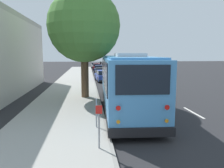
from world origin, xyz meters
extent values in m
plane|color=#28282B|center=(0.00, 0.00, 0.00)|extent=(160.00, 160.00, 0.00)
cube|color=#A3A099|center=(0.00, 3.96, 0.07)|extent=(80.00, 4.41, 0.15)
cube|color=gray|center=(0.00, 1.68, 0.07)|extent=(80.00, 0.14, 0.15)
cube|color=#4C93D1|center=(-0.99, 0.23, 1.68)|extent=(10.64, 2.98, 2.82)
cube|color=black|center=(-0.99, 0.23, 0.41)|extent=(10.70, 3.04, 0.28)
cube|color=black|center=(-0.99, 0.23, 2.30)|extent=(9.79, 3.03, 1.35)
cube|color=black|center=(4.30, -0.03, 2.30)|extent=(0.14, 2.16, 1.42)
cube|color=black|center=(-6.27, 0.50, 2.40)|extent=(0.13, 1.98, 1.08)
cube|color=black|center=(4.30, -0.03, 2.95)|extent=(0.13, 1.78, 0.22)
cube|color=#4C93D1|center=(-0.99, 0.23, 3.13)|extent=(9.99, 2.72, 0.10)
cube|color=silver|center=(-2.86, 0.33, 3.25)|extent=(2.00, 1.49, 0.20)
cube|color=black|center=(4.33, -0.03, 0.45)|extent=(0.22, 2.49, 0.36)
cube|color=black|center=(-6.30, 0.50, 0.45)|extent=(0.22, 2.49, 0.36)
cylinder|color=red|center=(-6.31, 1.39, 1.40)|extent=(0.04, 0.18, 0.18)
cylinder|color=orange|center=(-6.31, 1.39, 0.89)|extent=(0.04, 0.14, 0.14)
cylinder|color=red|center=(-6.40, -0.39, 1.40)|extent=(0.04, 0.18, 0.18)
cylinder|color=orange|center=(-6.40, -0.39, 0.89)|extent=(0.04, 0.14, 0.14)
cube|color=white|center=(4.42, 0.80, 0.62)|extent=(0.06, 0.32, 0.18)
cube|color=white|center=(4.34, -0.86, 0.62)|extent=(0.06, 0.32, 0.18)
cube|color=black|center=(4.02, 1.38, 2.56)|extent=(0.06, 0.10, 0.24)
cylinder|color=black|center=(2.18, 1.16, 0.48)|extent=(0.98, 0.35, 0.97)
cylinder|color=slate|center=(2.18, 1.16, 0.48)|extent=(0.45, 0.34, 0.43)
cylinder|color=black|center=(2.07, -1.00, 0.48)|extent=(0.98, 0.35, 0.97)
cylinder|color=slate|center=(2.07, -1.00, 0.48)|extent=(0.45, 0.34, 0.43)
cylinder|color=black|center=(-3.89, 1.46, 0.48)|extent=(0.98, 0.35, 0.97)
cylinder|color=slate|center=(-3.89, 1.46, 0.48)|extent=(0.45, 0.34, 0.43)
cylinder|color=black|center=(-3.99, -0.70, 0.48)|extent=(0.98, 0.35, 0.97)
cylinder|color=slate|center=(-3.99, -0.70, 0.48)|extent=(0.45, 0.34, 0.43)
cube|color=navy|center=(12.62, 0.57, 0.50)|extent=(4.35, 1.93, 0.66)
cube|color=black|center=(12.51, 0.57, 1.07)|extent=(2.10, 1.55, 0.48)
cube|color=navy|center=(12.51, 0.57, 1.31)|extent=(2.02, 1.51, 0.05)
cube|color=black|center=(14.75, 0.73, 0.27)|extent=(0.19, 1.58, 0.20)
cube|color=black|center=(10.48, 0.42, 0.27)|extent=(0.19, 1.58, 0.20)
cylinder|color=black|center=(13.90, 1.41, 0.34)|extent=(0.69, 0.25, 0.68)
cylinder|color=slate|center=(13.90, 1.41, 0.34)|extent=(0.32, 0.24, 0.30)
cylinder|color=black|center=(14.01, -0.07, 0.34)|extent=(0.69, 0.25, 0.68)
cylinder|color=slate|center=(14.01, -0.07, 0.34)|extent=(0.32, 0.24, 0.30)
cylinder|color=black|center=(11.23, 1.21, 0.34)|extent=(0.69, 0.25, 0.68)
cylinder|color=slate|center=(11.23, 1.21, 0.34)|extent=(0.32, 0.24, 0.30)
cylinder|color=black|center=(11.33, -0.26, 0.34)|extent=(0.69, 0.25, 0.68)
cylinder|color=slate|center=(11.33, -0.26, 0.34)|extent=(0.32, 0.24, 0.30)
cube|color=black|center=(18.22, 0.53, 0.46)|extent=(4.11, 1.70, 0.61)
cube|color=black|center=(18.11, 0.53, 1.00)|extent=(1.96, 1.45, 0.48)
cube|color=black|center=(18.11, 0.53, 1.24)|extent=(1.88, 1.41, 0.05)
cube|color=black|center=(20.28, 0.50, 0.25)|extent=(0.10, 1.59, 0.20)
cube|color=black|center=(16.15, 0.56, 0.25)|extent=(0.10, 1.59, 0.20)
cylinder|color=black|center=(19.52, 1.25, 0.30)|extent=(0.61, 0.21, 0.61)
cylinder|color=slate|center=(19.52, 1.25, 0.30)|extent=(0.28, 0.22, 0.27)
cylinder|color=black|center=(19.50, -0.24, 0.30)|extent=(0.61, 0.21, 0.61)
cylinder|color=slate|center=(19.50, -0.24, 0.30)|extent=(0.28, 0.22, 0.27)
cylinder|color=black|center=(16.94, 1.29, 0.30)|extent=(0.61, 0.21, 0.61)
cylinder|color=slate|center=(16.94, 1.29, 0.30)|extent=(0.28, 0.22, 0.27)
cylinder|color=black|center=(16.92, -0.20, 0.30)|extent=(0.61, 0.21, 0.61)
cylinder|color=slate|center=(16.92, -0.20, 0.30)|extent=(0.28, 0.22, 0.27)
cube|color=#19234C|center=(25.53, 0.35, 0.46)|extent=(4.56, 2.07, 0.61)
cube|color=black|center=(25.42, 0.35, 1.01)|extent=(2.21, 1.65, 0.48)
cube|color=#19234C|center=(25.42, 0.35, 1.25)|extent=(2.12, 1.61, 0.05)
cube|color=black|center=(27.77, 0.17, 0.25)|extent=(0.21, 1.67, 0.20)
cube|color=black|center=(23.30, 0.52, 0.25)|extent=(0.21, 1.67, 0.20)
cylinder|color=black|center=(26.99, 1.02, 0.31)|extent=(0.63, 0.25, 0.62)
cylinder|color=slate|center=(26.99, 1.02, 0.31)|extent=(0.29, 0.24, 0.28)
cylinder|color=black|center=(26.87, -0.55, 0.31)|extent=(0.63, 0.25, 0.62)
cylinder|color=slate|center=(26.87, -0.55, 0.31)|extent=(0.29, 0.24, 0.28)
cylinder|color=black|center=(24.20, 1.24, 0.31)|extent=(0.63, 0.25, 0.62)
cylinder|color=slate|center=(24.20, 1.24, 0.31)|extent=(0.29, 0.24, 0.28)
cylinder|color=black|center=(24.07, -0.33, 0.31)|extent=(0.63, 0.25, 0.62)
cylinder|color=slate|center=(24.07, -0.33, 0.31)|extent=(0.29, 0.24, 0.28)
cube|color=maroon|center=(31.47, 0.55, 0.48)|extent=(4.08, 1.76, 0.63)
cube|color=black|center=(31.36, 0.55, 1.04)|extent=(1.95, 1.46, 0.48)
cube|color=maroon|center=(31.36, 0.55, 1.28)|extent=(1.88, 1.43, 0.05)
cube|color=black|center=(33.50, 0.48, 0.26)|extent=(0.13, 1.57, 0.20)
cube|color=black|center=(29.44, 0.62, 0.26)|extent=(0.13, 1.57, 0.20)
cylinder|color=black|center=(32.77, 1.23, 0.32)|extent=(0.65, 0.22, 0.65)
cylinder|color=slate|center=(32.77, 1.23, 0.32)|extent=(0.30, 0.23, 0.29)
cylinder|color=black|center=(32.71, -0.23, 0.32)|extent=(0.65, 0.22, 0.65)
cylinder|color=slate|center=(32.71, -0.23, 0.32)|extent=(0.30, 0.23, 0.29)
cylinder|color=black|center=(30.23, 1.32, 0.32)|extent=(0.65, 0.22, 0.65)
cylinder|color=slate|center=(30.23, 1.32, 0.32)|extent=(0.30, 0.23, 0.29)
cylinder|color=black|center=(30.17, -0.14, 0.32)|extent=(0.65, 0.22, 0.65)
cylinder|color=slate|center=(30.17, -0.14, 0.32)|extent=(0.30, 0.23, 0.29)
cube|color=#A8AAAF|center=(37.72, 0.64, 0.49)|extent=(4.14, 1.99, 0.65)
cube|color=black|center=(37.62, 0.65, 1.06)|extent=(2.00, 1.62, 0.48)
cube|color=#A8AAAF|center=(37.62, 0.65, 1.30)|extent=(1.93, 1.58, 0.05)
cube|color=black|center=(39.75, 0.51, 0.27)|extent=(0.19, 1.68, 0.20)
cube|color=black|center=(35.69, 0.78, 0.27)|extent=(0.19, 1.68, 0.20)
cylinder|color=black|center=(39.04, 1.35, 0.33)|extent=(0.68, 0.24, 0.67)
cylinder|color=slate|center=(39.04, 1.35, 0.33)|extent=(0.31, 0.24, 0.30)
cylinder|color=black|center=(38.94, -0.23, 0.33)|extent=(0.68, 0.24, 0.67)
cylinder|color=slate|center=(38.94, -0.23, 0.33)|extent=(0.31, 0.24, 0.30)
cylinder|color=black|center=(36.50, 1.52, 0.33)|extent=(0.68, 0.24, 0.67)
cylinder|color=slate|center=(36.50, 1.52, 0.33)|extent=(0.31, 0.24, 0.30)
cylinder|color=black|center=(36.40, -0.06, 0.33)|extent=(0.68, 0.24, 0.67)
cylinder|color=slate|center=(36.40, -0.06, 0.33)|extent=(0.31, 0.24, 0.30)
cylinder|color=brown|center=(2.20, 2.66, 1.81)|extent=(0.55, 0.55, 3.33)
sphere|color=#4C8438|center=(2.20, 2.66, 5.29)|extent=(5.18, 5.18, 5.18)
sphere|color=#528F3C|center=(2.85, 2.66, 6.97)|extent=(3.37, 3.37, 3.37)
cylinder|color=gray|center=(-6.81, 2.11, 0.75)|extent=(0.06, 0.06, 1.20)
cube|color=red|center=(-6.81, 2.11, 1.49)|extent=(0.02, 0.22, 0.28)
cylinder|color=gray|center=(-4.65, 2.11, 0.79)|extent=(0.06, 0.06, 1.27)
cube|color=#B1A99C|center=(3.84, 7.82, 6.29)|extent=(17.85, 0.30, 0.40)
cube|color=silver|center=(-2.36, -3.50, 0.00)|extent=(2.40, 0.14, 0.01)
cube|color=silver|center=(3.64, -3.50, 0.00)|extent=(2.40, 0.14, 0.01)
camera|label=1|loc=(-13.84, 2.46, 3.33)|focal=35.00mm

